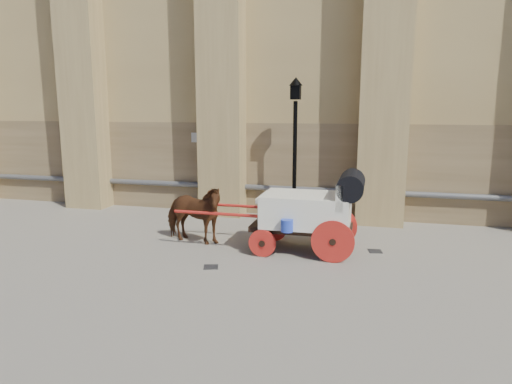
# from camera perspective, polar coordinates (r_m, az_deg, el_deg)

# --- Properties ---
(ground) EXTENTS (90.00, 90.00, 0.00)m
(ground) POSITION_cam_1_polar(r_m,az_deg,el_deg) (11.63, -4.96, -7.04)
(ground) COLOR gray
(ground) RESTS_ON ground
(horse) EXTENTS (1.98, 1.19, 1.56)m
(horse) POSITION_cam_1_polar(r_m,az_deg,el_deg) (11.97, -7.89, -2.71)
(horse) COLOR brown
(horse) RESTS_ON ground
(carriage) EXTENTS (4.62, 1.64, 2.02)m
(carriage) POSITION_cam_1_polar(r_m,az_deg,el_deg) (11.14, 7.10, -2.07)
(carriage) COLOR black
(carriage) RESTS_ON ground
(street_lamp) EXTENTS (0.41, 0.41, 4.37)m
(street_lamp) POSITION_cam_1_polar(r_m,az_deg,el_deg) (13.80, 4.88, 5.67)
(street_lamp) COLOR black
(street_lamp) RESTS_ON ground
(drain_grate_near) EXTENTS (0.40, 0.40, 0.01)m
(drain_grate_near) POSITION_cam_1_polar(r_m,az_deg,el_deg) (10.34, -5.66, -9.30)
(drain_grate_near) COLOR black
(drain_grate_near) RESTS_ON ground
(drain_grate_far) EXTENTS (0.37, 0.37, 0.01)m
(drain_grate_far) POSITION_cam_1_polar(r_m,az_deg,el_deg) (11.73, 14.67, -7.16)
(drain_grate_far) COLOR black
(drain_grate_far) RESTS_ON ground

